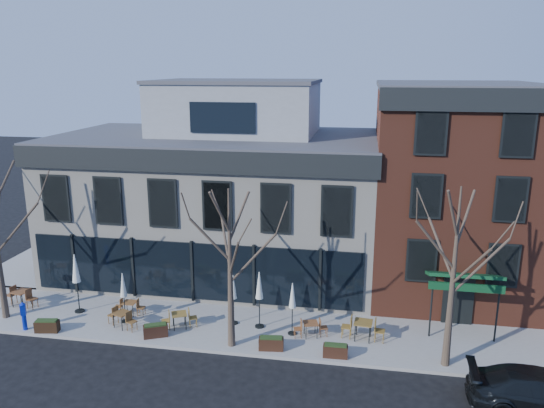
% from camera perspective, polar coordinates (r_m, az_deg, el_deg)
% --- Properties ---
extents(ground, '(120.00, 120.00, 0.00)m').
position_cam_1_polar(ground, '(28.25, -8.37, -10.67)').
color(ground, black).
rests_on(ground, ground).
extents(sidewalk_front, '(33.50, 4.70, 0.15)m').
position_cam_1_polar(sidewalk_front, '(25.56, -2.80, -13.20)').
color(sidewalk_front, gray).
rests_on(sidewalk_front, ground).
extents(sidewalk_side, '(4.50, 12.00, 0.15)m').
position_cam_1_polar(sidewalk_side, '(37.92, -21.86, -4.81)').
color(sidewalk_side, gray).
rests_on(sidewalk_side, ground).
extents(corner_building, '(18.39, 10.39, 11.10)m').
position_cam_1_polar(corner_building, '(31.26, -5.66, 1.08)').
color(corner_building, beige).
rests_on(corner_building, ground).
extents(red_brick_building, '(8.20, 11.78, 11.18)m').
position_cam_1_polar(red_brick_building, '(30.19, 18.61, 1.68)').
color(red_brick_building, brown).
rests_on(red_brick_building, ground).
extents(tree_mid, '(3.50, 3.55, 7.04)m').
position_cam_1_polar(tree_mid, '(22.51, -4.51, -6.78)').
color(tree_mid, '#382B21').
rests_on(tree_mid, sidewalk_front).
extents(tree_right, '(3.72, 3.77, 7.48)m').
position_cam_1_polar(tree_right, '(22.08, 18.94, -7.38)').
color(tree_right, '#382B21').
rests_on(tree_right, sidewalk_front).
extents(parked_sedan, '(5.22, 2.28, 1.49)m').
position_cam_1_polar(parked_sedan, '(22.19, 27.11, -17.58)').
color(parked_sedan, black).
rests_on(parked_sedan, ground).
extents(call_box, '(0.29, 0.27, 1.38)m').
position_cam_1_polar(call_box, '(27.43, -25.15, -10.77)').
color(call_box, '#0E25B6').
rests_on(call_box, sidewalk_front).
extents(cafe_set_0, '(1.93, 0.89, 0.99)m').
position_cam_1_polar(cafe_set_0, '(30.13, -25.36, -8.98)').
color(cafe_set_0, brown).
rests_on(cafe_set_0, sidewalk_front).
extents(cafe_set_1, '(1.56, 0.66, 0.81)m').
position_cam_1_polar(cafe_set_1, '(27.35, -15.05, -10.61)').
color(cafe_set_1, brown).
rests_on(cafe_set_1, sidewalk_front).
extents(cafe_set_2, '(1.72, 1.05, 0.89)m').
position_cam_1_polar(cafe_set_2, '(26.23, -15.82, -11.70)').
color(cafe_set_2, brown).
rests_on(cafe_set_2, sidewalk_front).
extents(cafe_set_3, '(1.70, 1.09, 0.89)m').
position_cam_1_polar(cafe_set_3, '(25.57, -9.94, -12.06)').
color(cafe_set_3, brown).
rests_on(cafe_set_3, sidewalk_front).
extents(cafe_set_4, '(1.61, 0.81, 0.83)m').
position_cam_1_polar(cafe_set_4, '(24.55, 4.18, -13.13)').
color(cafe_set_4, brown).
rests_on(cafe_set_4, sidewalk_front).
extents(cafe_set_5, '(1.99, 0.86, 1.03)m').
position_cam_1_polar(cafe_set_5, '(24.56, 9.76, -13.04)').
color(cafe_set_5, brown).
rests_on(cafe_set_5, sidewalk_front).
extents(umbrella_0, '(0.48, 0.48, 3.02)m').
position_cam_1_polar(umbrella_0, '(27.76, -20.36, -6.82)').
color(umbrella_0, black).
rests_on(umbrella_0, sidewalk_front).
extents(umbrella_1, '(0.40, 0.40, 2.47)m').
position_cam_1_polar(umbrella_1, '(26.15, -15.71, -8.67)').
color(umbrella_1, black).
rests_on(umbrella_1, sidewalk_front).
extents(umbrella_2, '(0.39, 0.39, 2.45)m').
position_cam_1_polar(umbrella_2, '(25.11, -4.18, -9.17)').
color(umbrella_2, black).
rests_on(umbrella_2, sidewalk_front).
extents(umbrella_3, '(0.44, 0.44, 2.75)m').
position_cam_1_polar(umbrella_3, '(24.65, -1.37, -9.06)').
color(umbrella_3, black).
rests_on(umbrella_3, sidewalk_front).
extents(umbrella_4, '(0.40, 0.40, 2.49)m').
position_cam_1_polar(umbrella_4, '(24.13, 2.21, -10.10)').
color(umbrella_4, black).
rests_on(umbrella_4, sidewalk_front).
extents(planter_0, '(1.11, 0.59, 0.59)m').
position_cam_1_polar(planter_0, '(27.00, -23.04, -11.96)').
color(planter_0, black).
rests_on(planter_0, sidewalk_front).
extents(planter_1, '(1.17, 0.85, 0.61)m').
position_cam_1_polar(planter_1, '(25.10, -12.41, -13.13)').
color(planter_1, black).
rests_on(planter_1, sidewalk_front).
extents(planter_2, '(1.10, 0.54, 0.59)m').
position_cam_1_polar(planter_2, '(23.55, -0.09, -14.74)').
color(planter_2, '#331C11').
rests_on(planter_2, sidewalk_front).
extents(planter_3, '(1.04, 0.43, 0.58)m').
position_cam_1_polar(planter_3, '(23.19, 6.84, -15.38)').
color(planter_3, '#311A10').
rests_on(planter_3, sidewalk_front).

